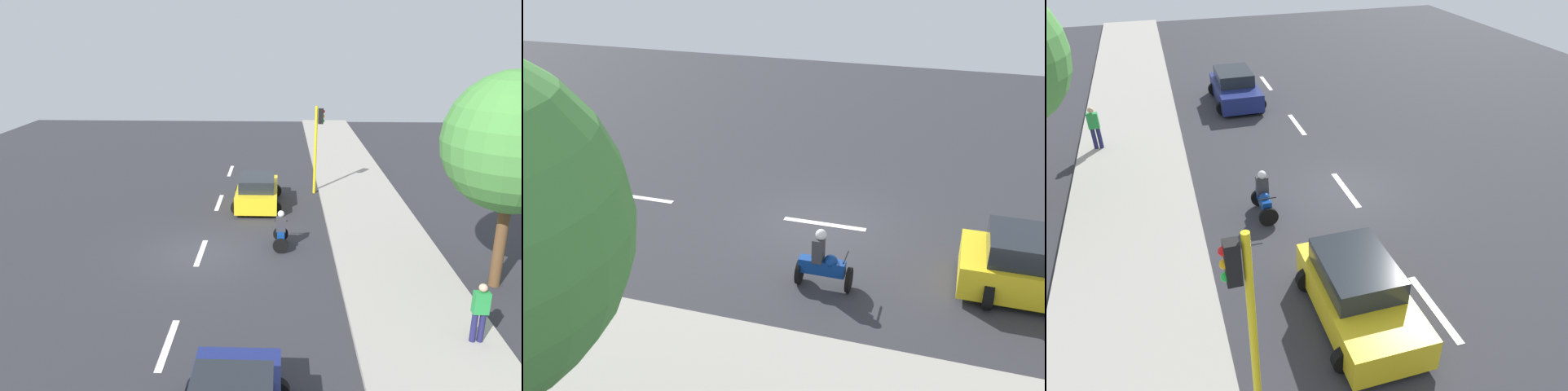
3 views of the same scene
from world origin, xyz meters
The scene contains 11 objects.
ground_plane centered at (0.00, 0.00, -0.05)m, with size 40.00×60.00×0.10m, color #2D2D33.
sidewalk centered at (7.00, 0.00, 0.07)m, with size 4.00×60.00×0.15m, color #9E998E.
lane_stripe_north centered at (0.00, -6.00, 0.01)m, with size 0.20×2.40×0.01m, color white.
lane_stripe_mid centered at (0.00, 0.00, 0.01)m, with size 0.20×2.40×0.01m, color white.
lane_stripe_south centered at (0.00, 6.00, 0.01)m, with size 0.20×2.40×0.01m, color white.
lane_stripe_far_south centered at (0.00, 12.00, 0.01)m, with size 0.20×2.40×0.01m, color white.
car_yellow_cab centered at (1.89, 5.66, 0.71)m, with size 2.33×4.01×1.52m.
motorcycle centered at (3.02, 0.67, 0.64)m, with size 0.60×1.30×1.53m.
pedestrian_near_signal centered at (8.22, -5.74, 1.06)m, with size 0.40×0.24×1.69m.
traffic_light_corner centered at (4.85, 7.79, 2.93)m, with size 0.49×0.24×4.50m.
street_tree_south centered at (10.08, -2.22, 4.80)m, with size 4.38×4.38×7.01m.
Camera 1 is at (2.95, -17.79, 8.02)m, focal length 35.38 mm.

